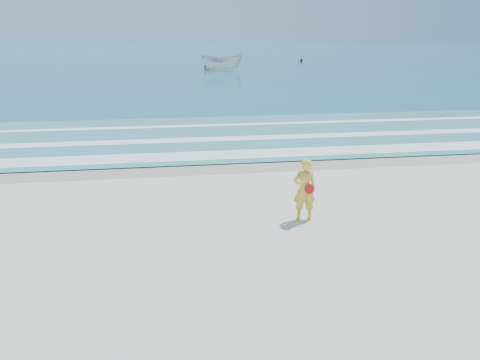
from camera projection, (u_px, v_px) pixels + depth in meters
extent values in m
plane|color=silver|center=(275.00, 287.00, 9.42)|extent=(400.00, 400.00, 0.00)
cube|color=#B2A893|center=(224.00, 165.00, 17.88)|extent=(400.00, 2.40, 0.00)
cube|color=#19727F|center=(176.00, 51.00, 108.20)|extent=(400.00, 190.00, 0.04)
cube|color=#59B7AD|center=(212.00, 136.00, 22.57)|extent=(400.00, 10.00, 0.01)
cube|color=white|center=(220.00, 155.00, 19.09)|extent=(400.00, 1.40, 0.01)
cube|color=white|center=(214.00, 139.00, 21.82)|extent=(400.00, 0.90, 0.01)
cube|color=white|center=(208.00, 125.00, 24.92)|extent=(400.00, 0.60, 0.01)
imported|color=silver|center=(222.00, 62.00, 57.57)|extent=(5.52, 3.52, 2.00)
sphere|color=black|center=(301.00, 60.00, 73.41)|extent=(0.44, 0.44, 0.44)
imported|color=yellow|center=(304.00, 190.00, 12.52)|extent=(0.63, 0.41, 1.72)
cylinder|color=red|center=(309.00, 189.00, 12.34)|extent=(0.27, 0.08, 0.27)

